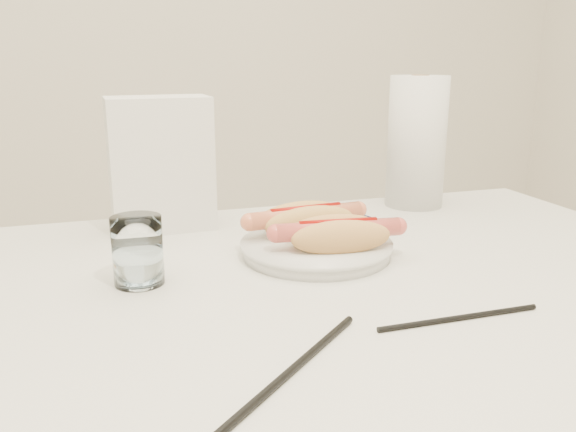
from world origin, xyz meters
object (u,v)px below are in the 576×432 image
object	(u,v)px
table	(313,324)
paper_towel_roll	(417,142)
water_glass	(138,251)
plate	(316,250)
napkin_box	(161,164)
hotdog_left	(306,221)
hotdog_right	(338,235)

from	to	relation	value
table	paper_towel_roll	world-z (taller)	paper_towel_roll
table	water_glass	distance (m)	0.25
water_glass	plate	bearing A→B (deg)	7.59
napkin_box	paper_towel_roll	xyz separation A→B (m)	(0.49, 0.01, 0.01)
napkin_box	water_glass	bearing A→B (deg)	-105.42
hotdog_left	water_glass	size ratio (longest dim) A/B	2.07
water_glass	paper_towel_roll	xyz separation A→B (m)	(0.54, 0.26, 0.08)
plate	hotdog_right	xyz separation A→B (m)	(0.02, -0.04, 0.03)
hotdog_left	napkin_box	world-z (taller)	napkin_box
hotdog_right	water_glass	distance (m)	0.28
hotdog_right	table	bearing A→B (deg)	-127.62
water_glass	hotdog_left	bearing A→B (deg)	17.40
plate	paper_towel_roll	xyz separation A→B (m)	(0.29, 0.23, 0.12)
plate	hotdog_right	distance (m)	0.05
water_glass	napkin_box	size ratio (longest dim) A/B	0.40
table	hotdog_left	size ratio (longest dim) A/B	6.47
water_glass	paper_towel_roll	world-z (taller)	paper_towel_roll
table	napkin_box	distance (m)	0.39
plate	hotdog_right	bearing A→B (deg)	-62.45
hotdog_left	napkin_box	distance (m)	0.27
hotdog_left	water_glass	distance (m)	0.27
table	water_glass	xyz separation A→B (m)	(-0.22, 0.06, 0.10)
napkin_box	hotdog_left	bearing A→B (deg)	-42.81
hotdog_left	hotdog_right	bearing A→B (deg)	-82.43
hotdog_right	water_glass	bearing A→B (deg)	-174.31
hotdog_left	hotdog_right	world-z (taller)	hotdog_left
table	plate	distance (m)	0.13
plate	hotdog_left	world-z (taller)	hotdog_left
hotdog_left	water_glass	xyz separation A→B (m)	(-0.26, -0.08, 0.00)
water_glass	paper_towel_roll	size ratio (longest dim) A/B	0.36
hotdog_left	hotdog_right	xyz separation A→B (m)	(0.02, -0.08, -0.00)
hotdog_right	napkin_box	size ratio (longest dim) A/B	0.82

